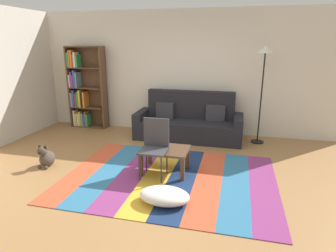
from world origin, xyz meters
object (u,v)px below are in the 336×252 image
pouf (164,196)px  tv_remote (165,149)px  couch (189,123)px  coffee_table (165,153)px  folding_chair (155,143)px  bookshelf (83,91)px  standing_lamp (264,63)px  dog (46,157)px

pouf → tv_remote: size_ratio=4.39×
couch → tv_remote: couch is taller
couch → pouf: couch is taller
coffee_table → folding_chair: bearing=-131.2°
couch → bookshelf: 2.71m
couch → folding_chair: size_ratio=2.51×
couch → folding_chair: couch is taller
coffee_table → standing_lamp: (1.51, 1.84, 1.30)m
bookshelf → coffee_table: 3.35m
couch → coffee_table: (-0.07, -1.79, -0.01)m
pouf → couch: bearing=93.3°
coffee_table → folding_chair: 0.28m
pouf → dog: bearing=163.7°
dog → standing_lamp: (3.50, 2.10, 1.47)m
dog → couch: bearing=45.0°
tv_remote → bookshelf: bearing=177.3°
standing_lamp → tv_remote: standing_lamp is taller
pouf → folding_chair: bearing=114.5°
pouf → standing_lamp: standing_lamp is taller
dog → folding_chair: bearing=3.6°
bookshelf → folding_chair: size_ratio=2.14×
tv_remote → folding_chair: 0.21m
pouf → folding_chair: folding_chair is taller
couch → folding_chair: (-0.19, -1.94, 0.20)m
bookshelf → folding_chair: 3.32m
couch → bookshelf: size_ratio=1.17×
pouf → folding_chair: (-0.35, 0.76, 0.43)m
pouf → dog: 2.30m
bookshelf → dog: bookshelf is taller
bookshelf → pouf: size_ratio=2.92×
coffee_table → dog: same height
dog → tv_remote: 2.02m
pouf → coffee_table: bearing=103.8°
dog → coffee_table: bearing=7.5°
bookshelf → standing_lamp: 4.15m
pouf → tv_remote: bearing=104.1°
coffee_table → dog: 2.01m
coffee_table → pouf: (0.22, -0.91, -0.22)m
couch → coffee_table: bearing=-92.2°
couch → tv_remote: size_ratio=15.07×
coffee_table → standing_lamp: 2.72m
standing_lamp → tv_remote: bearing=-128.8°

